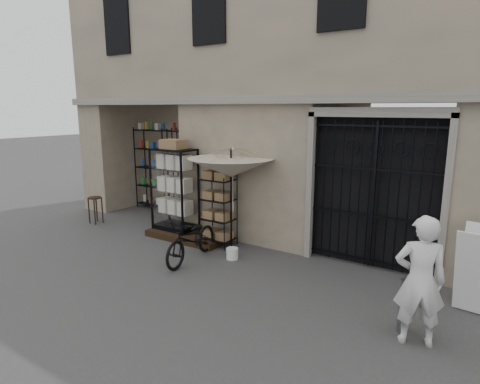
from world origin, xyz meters
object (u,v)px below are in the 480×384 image
Objects in this scene: white_bucket at (232,253)px; bicycle at (193,260)px; wire_rack at (218,211)px; wooden_stool at (96,209)px; easel_sign at (480,271)px; market_umbrella at (231,162)px; steel_bollard at (404,306)px; shopkeeper at (414,342)px; display_cabinet at (175,194)px.

bicycle is at bearing -140.87° from white_bucket.
white_bucket is at bearing 31.58° from bicycle.
wire_rack reaches higher than white_bucket.
wire_rack is 3.87m from wooden_stool.
white_bucket is 4.62m from wooden_stool.
wire_rack is 5.16m from easel_sign.
market_umbrella is at bearing -178.21° from easel_sign.
steel_bollard is 0.60× the size of easel_sign.
bicycle reaches higher than white_bucket.
white_bucket is at bearing -40.48° from wire_rack.
easel_sign is at bearing -133.88° from shopkeeper.
market_umbrella is at bearing 71.84° from bicycle.
wire_rack reaches higher than easel_sign.
white_bucket reaches higher than shopkeeper.
display_cabinet reaches higher than wooden_stool.
steel_bollard is (5.66, -1.55, -0.65)m from display_cabinet.
display_cabinet is 2.10m from bicycle.
market_umbrella is 10.94× the size of white_bucket.
shopkeeper is (4.18, -1.74, -1.92)m from market_umbrella.
display_cabinet is at bearing -177.07° from easel_sign.
market_umbrella is at bearing -42.39° from shopkeeper.
wire_rack is 6.61× the size of white_bucket.
shopkeeper is (8.36, -1.30, -0.38)m from wooden_stool.
bicycle is 1.33× the size of easel_sign.
bicycle is 4.04m from wooden_stool.
shopkeeper is at bearing -25.49° from wire_rack.
wire_rack is 0.93× the size of bicycle.
wooden_stool is (-2.50, -0.44, -0.66)m from display_cabinet.
bicycle is 0.99× the size of shopkeeper.
easel_sign is at bearing -8.35° from wire_rack.
easel_sign is (6.47, -0.34, -0.36)m from display_cabinet.
display_cabinet reaches higher than wire_rack.
steel_bollard is (3.99, -1.56, -1.53)m from market_umbrella.
white_bucket is 0.83m from bicycle.
wire_rack is at bearing 160.59° from steel_bollard.
wire_rack is 2.22× the size of wooden_stool.
display_cabinet is 1.33× the size of wire_rack.
bicycle is at bearing -165.47° from easel_sign.
easel_sign is (0.82, 1.21, 0.29)m from steel_bollard.
shopkeeper is at bearing -108.14° from easel_sign.
shopkeeper is at bearing -8.83° from wooden_stool.
display_cabinet is at bearing 135.56° from bicycle.
easel_sign is (5.01, 0.75, 0.67)m from bicycle.
easel_sign is at bearing 3.09° from white_bucket.
display_cabinet reaches higher than shopkeeper.
wire_rack is 1.18m from market_umbrella.
display_cabinet is 1.89m from market_umbrella.
bicycle reaches higher than wooden_stool.
wooden_stool is at bearing -28.60° from shopkeeper.
wire_rack is (1.32, -0.02, -0.25)m from display_cabinet.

